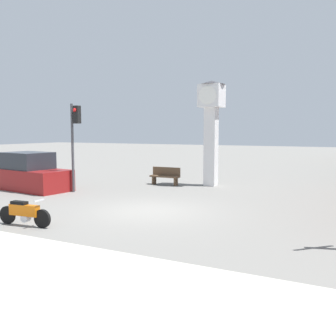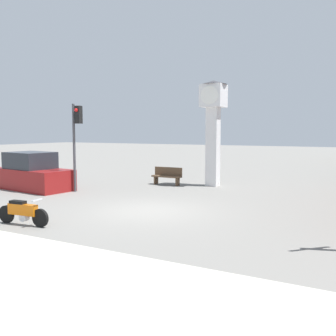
# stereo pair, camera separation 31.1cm
# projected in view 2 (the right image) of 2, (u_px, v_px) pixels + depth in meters

# --- Properties ---
(ground_plane) EXTENTS (120.00, 120.00, 0.00)m
(ground_plane) POSITION_uv_depth(u_px,v_px,m) (148.00, 211.00, 13.27)
(ground_plane) COLOR slate
(motorcycle) EXTENTS (1.86, 0.40, 0.82)m
(motorcycle) POSITION_uv_depth(u_px,v_px,m) (23.00, 212.00, 11.21)
(motorcycle) COLOR black
(motorcycle) RESTS_ON ground_plane
(clock_tower) EXTENTS (1.36, 1.36, 5.35)m
(clock_tower) POSITION_uv_depth(u_px,v_px,m) (213.00, 117.00, 18.99)
(clock_tower) COLOR white
(clock_tower) RESTS_ON ground_plane
(traffic_light) EXTENTS (0.50, 0.35, 4.06)m
(traffic_light) POSITION_uv_depth(u_px,v_px,m) (76.00, 131.00, 17.11)
(traffic_light) COLOR #47474C
(traffic_light) RESTS_ON ground_plane
(bench) EXTENTS (1.60, 0.44, 0.92)m
(bench) POSITION_uv_depth(u_px,v_px,m) (167.00, 176.00, 19.61)
(bench) COLOR brown
(bench) RESTS_ON ground_plane
(parked_car) EXTENTS (4.40, 2.32, 1.80)m
(parked_car) POSITION_uv_depth(u_px,v_px,m) (32.00, 174.00, 18.14)
(parked_car) COLOR maroon
(parked_car) RESTS_ON ground_plane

